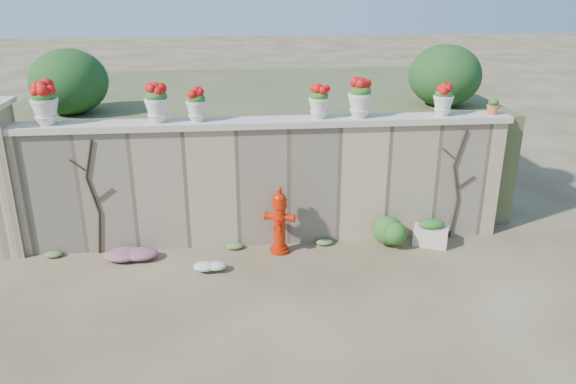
{
  "coord_description": "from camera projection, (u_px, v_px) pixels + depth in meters",
  "views": [
    {
      "loc": [
        -0.48,
        -6.9,
        4.15
      ],
      "look_at": [
        0.38,
        1.4,
        1.01
      ],
      "focal_mm": 35.0,
      "sensor_mm": 36.0,
      "label": 1
    }
  ],
  "objects": [
    {
      "name": "green_shrub",
      "position": [
        390.0,
        230.0,
        9.23
      ],
      "size": [
        0.66,
        0.6,
        0.63
      ],
      "primitive_type": "ellipsoid",
      "color": "#1E5119",
      "rests_on": "ground"
    },
    {
      "name": "urn_pot_2",
      "position": [
        196.0,
        105.0,
        8.68
      ],
      "size": [
        0.33,
        0.33,
        0.51
      ],
      "color": "beige",
      "rests_on": "wall_cap"
    },
    {
      "name": "magenta_clump",
      "position": [
        130.0,
        254.0,
        8.86
      ],
      "size": [
        0.79,
        0.53,
        0.21
      ],
      "primitive_type": "ellipsoid",
      "color": "#AC228A",
      "rests_on": "ground"
    },
    {
      "name": "ground",
      "position": [
        272.0,
        294.0,
        7.93
      ],
      "size": [
        80.0,
        80.0,
        0.0
      ],
      "primitive_type": "plane",
      "color": "#483B24",
      "rests_on": "ground"
    },
    {
      "name": "raised_fill",
      "position": [
        254.0,
        135.0,
        12.23
      ],
      "size": [
        9.0,
        6.0,
        2.0
      ],
      "primitive_type": "cube",
      "color": "#384C23",
      "rests_on": "ground"
    },
    {
      "name": "planter_box",
      "position": [
        431.0,
        233.0,
        9.34
      ],
      "size": [
        0.63,
        0.52,
        0.46
      ],
      "rotation": [
        0.0,
        0.0,
        -0.42
      ],
      "color": "beige",
      "rests_on": "ground"
    },
    {
      "name": "vine_right",
      "position": [
        457.0,
        183.0,
        9.36
      ],
      "size": [
        0.6,
        0.04,
        1.91
      ],
      "color": "black",
      "rests_on": "ground"
    },
    {
      "name": "back_shrub_right",
      "position": [
        445.0,
        76.0,
        10.15
      ],
      "size": [
        1.3,
        1.3,
        1.1
      ],
      "primitive_type": "ellipsoid",
      "color": "#143814",
      "rests_on": "raised_fill"
    },
    {
      "name": "urn_pot_3",
      "position": [
        319.0,
        102.0,
        8.86
      ],
      "size": [
        0.33,
        0.33,
        0.52
      ],
      "color": "beige",
      "rests_on": "wall_cap"
    },
    {
      "name": "vine_left",
      "position": [
        94.0,
        196.0,
        8.79
      ],
      "size": [
        0.6,
        0.04,
        1.91
      ],
      "color": "black",
      "rests_on": "ground"
    },
    {
      "name": "fire_hydrant",
      "position": [
        280.0,
        220.0,
        8.98
      ],
      "size": [
        0.48,
        0.34,
        1.11
      ],
      "rotation": [
        0.0,
        0.0,
        -0.32
      ],
      "color": "#B31E06",
      "rests_on": "ground"
    },
    {
      "name": "terracotta_pot",
      "position": [
        493.0,
        107.0,
        9.19
      ],
      "size": [
        0.21,
        0.21,
        0.25
      ],
      "color": "#B75C38",
      "rests_on": "wall_cap"
    },
    {
      "name": "back_shrub_left",
      "position": [
        69.0,
        82.0,
        9.52
      ],
      "size": [
        1.3,
        1.3,
        1.1
      ],
      "primitive_type": "ellipsoid",
      "color": "#143814",
      "rests_on": "raised_fill"
    },
    {
      "name": "urn_pot_0",
      "position": [
        45.0,
        104.0,
        8.44
      ],
      "size": [
        0.41,
        0.41,
        0.64
      ],
      "color": "beige",
      "rests_on": "wall_cap"
    },
    {
      "name": "urn_pot_1",
      "position": [
        157.0,
        103.0,
        8.61
      ],
      "size": [
        0.38,
        0.38,
        0.59
      ],
      "color": "beige",
      "rests_on": "wall_cap"
    },
    {
      "name": "urn_pot_5",
      "position": [
        443.0,
        100.0,
        9.06
      ],
      "size": [
        0.33,
        0.33,
        0.52
      ],
      "color": "beige",
      "rests_on": "wall_cap"
    },
    {
      "name": "urn_pot_4",
      "position": [
        360.0,
        98.0,
        8.91
      ],
      "size": [
        0.39,
        0.39,
        0.62
      ],
      "color": "beige",
      "rests_on": "wall_cap"
    },
    {
      "name": "white_flowers",
      "position": [
        211.0,
        265.0,
        8.55
      ],
      "size": [
        0.56,
        0.45,
        0.2
      ],
      "primitive_type": "ellipsoid",
      "color": "white",
      "rests_on": "ground"
    },
    {
      "name": "stone_wall",
      "position": [
        263.0,
        185.0,
        9.25
      ],
      "size": [
        8.0,
        0.4,
        2.0
      ],
      "primitive_type": "cube",
      "color": "tan",
      "rests_on": "ground"
    },
    {
      "name": "wall_cap",
      "position": [
        262.0,
        123.0,
        8.88
      ],
      "size": [
        8.1,
        0.52,
        0.1
      ],
      "primitive_type": "cube",
      "color": "beige",
      "rests_on": "stone_wall"
    }
  ]
}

